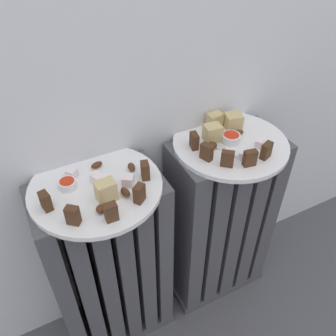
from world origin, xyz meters
TOP-DOWN VIEW (x-y plane):
  - radiator_left at (-0.18, 0.28)m, footprint 0.32×0.17m
  - radiator_right at (0.18, 0.28)m, footprint 0.32×0.17m
  - plate_left at (-0.18, 0.28)m, footprint 0.30×0.30m
  - plate_right at (0.18, 0.28)m, footprint 0.30×0.30m
  - dark_cake_slice_left_0 at (-0.29, 0.26)m, footprint 0.02×0.03m
  - dark_cake_slice_left_1 at (-0.25, 0.19)m, footprint 0.03×0.03m
  - dark_cake_slice_left_2 at (-0.18, 0.17)m, footprint 0.03×0.02m
  - dark_cake_slice_left_3 at (-0.11, 0.19)m, footprint 0.03×0.03m
  - dark_cake_slice_left_4 at (-0.07, 0.25)m, footprint 0.02×0.03m
  - marble_cake_slice_left_0 at (-0.17, 0.23)m, footprint 0.04×0.03m
  - turkish_delight_left_0 at (-0.12, 0.25)m, footprint 0.03×0.03m
  - turkish_delight_left_1 at (-0.16, 0.27)m, footprint 0.03×0.03m
  - turkish_delight_left_2 at (-0.17, 0.29)m, footprint 0.03×0.03m
  - turkish_delight_left_3 at (-0.22, 0.33)m, footprint 0.03×0.03m
  - medjool_date_left_0 at (-0.13, 0.22)m, footprint 0.02×0.03m
  - medjool_date_left_1 at (-0.20, 0.20)m, footprint 0.03×0.03m
  - medjool_date_left_2 at (-0.16, 0.34)m, footprint 0.03×0.02m
  - medjool_date_left_3 at (-0.09, 0.29)m, footprint 0.02×0.03m
  - jam_bowl_left at (-0.24, 0.30)m, footprint 0.04×0.04m
  - dark_cake_slice_right_0 at (0.08, 0.30)m, footprint 0.02×0.03m
  - dark_cake_slice_right_1 at (0.09, 0.25)m, footprint 0.03×0.03m
  - dark_cake_slice_right_2 at (0.12, 0.20)m, footprint 0.03×0.03m
  - dark_cake_slice_right_3 at (0.16, 0.18)m, footprint 0.03×0.02m
  - dark_cake_slice_right_4 at (0.22, 0.19)m, footprint 0.03×0.03m
  - marble_cake_slice_right_0 at (0.14, 0.31)m, footprint 0.05×0.04m
  - marble_cake_slice_right_1 at (0.18, 0.36)m, footprint 0.04×0.03m
  - marble_cake_slice_right_2 at (0.22, 0.33)m, footprint 0.05×0.05m
  - turkish_delight_right_0 at (0.19, 0.21)m, footprint 0.03×0.03m
  - turkish_delight_right_1 at (0.23, 0.23)m, footprint 0.03×0.03m
  - turkish_delight_right_2 at (0.17, 0.21)m, footprint 0.03×0.03m
  - medjool_date_right_0 at (0.12, 0.28)m, footprint 0.03×0.03m
  - medjool_date_right_1 at (0.22, 0.30)m, footprint 0.03×0.02m
  - jam_bowl_right at (0.18, 0.28)m, footprint 0.05×0.05m
  - fork at (0.15, 0.24)m, footprint 0.04×0.10m

SIDE VIEW (x-z plane):
  - radiator_left at x=-0.18m, z-range 0.00..0.59m
  - radiator_right at x=0.18m, z-range 0.00..0.59m
  - plate_left at x=-0.18m, z-range 0.60..0.61m
  - plate_right at x=0.18m, z-range 0.60..0.61m
  - fork at x=0.15m, z-range 0.61..0.61m
  - medjool_date_left_3 at x=-0.09m, z-range 0.61..0.63m
  - medjool_date_right_1 at x=0.22m, z-range 0.61..0.63m
  - medjool_date_left_2 at x=-0.16m, z-range 0.61..0.63m
  - medjool_date_left_1 at x=-0.20m, z-range 0.61..0.63m
  - medjool_date_right_0 at x=0.12m, z-range 0.61..0.63m
  - medjool_date_left_0 at x=-0.13m, z-range 0.61..0.63m
  - turkish_delight_right_2 at x=0.17m, z-range 0.61..0.63m
  - turkish_delight_right_1 at x=0.23m, z-range 0.61..0.63m
  - turkish_delight_right_0 at x=0.19m, z-range 0.61..0.63m
  - turkish_delight_left_3 at x=-0.22m, z-range 0.61..0.63m
  - jam_bowl_left at x=-0.24m, z-range 0.61..0.63m
  - turkish_delight_left_2 at x=-0.17m, z-range 0.61..0.63m
  - jam_bowl_right at x=0.18m, z-range 0.61..0.63m
  - turkish_delight_left_0 at x=-0.12m, z-range 0.61..0.63m
  - turkish_delight_left_1 at x=-0.16m, z-range 0.61..0.64m
  - marble_cake_slice_right_1 at x=0.18m, z-range 0.61..0.65m
  - dark_cake_slice_right_0 at x=0.08m, z-range 0.61..0.65m
  - dark_cake_slice_right_1 at x=0.09m, z-range 0.61..0.65m
  - dark_cake_slice_right_2 at x=0.12m, z-range 0.61..0.65m
  - dark_cake_slice_right_3 at x=0.16m, z-range 0.61..0.65m
  - dark_cake_slice_right_4 at x=0.22m, z-range 0.61..0.65m
  - marble_cake_slice_right_2 at x=0.22m, z-range 0.61..0.65m
  - dark_cake_slice_left_0 at x=-0.29m, z-range 0.61..0.65m
  - dark_cake_slice_left_1 at x=-0.25m, z-range 0.61..0.65m
  - dark_cake_slice_left_2 at x=-0.18m, z-range 0.61..0.65m
  - dark_cake_slice_left_3 at x=-0.11m, z-range 0.61..0.65m
  - dark_cake_slice_left_4 at x=-0.07m, z-range 0.61..0.65m
  - marble_cake_slice_right_0 at x=0.14m, z-range 0.61..0.66m
  - marble_cake_slice_left_0 at x=-0.17m, z-range 0.61..0.66m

